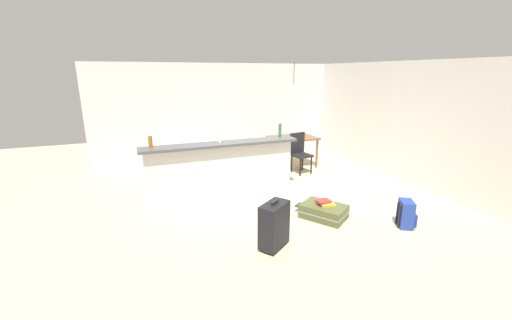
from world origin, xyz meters
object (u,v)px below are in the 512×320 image
(bottle_amber, at_px, (150,142))
(book_stack, at_px, (325,203))
(dining_chair_near_partition, at_px, (300,151))
(dining_table, at_px, (293,141))
(bottle_clear, at_px, (220,135))
(suitcase_flat_olive, at_px, (323,211))
(pendant_lamp, at_px, (294,87))
(suitcase_upright_black, at_px, (274,225))
(backpack_blue, at_px, (406,214))
(bottle_green, at_px, (280,130))

(bottle_amber, relative_size, book_stack, 0.72)
(dining_chair_near_partition, bearing_deg, dining_table, 79.79)
(bottle_clear, height_order, suitcase_flat_olive, bottle_clear)
(pendant_lamp, bearing_deg, suitcase_upright_black, -121.07)
(suitcase_flat_olive, relative_size, suitcase_upright_black, 1.31)
(suitcase_upright_black, distance_m, backpack_blue, 2.12)
(bottle_green, xyz_separation_m, backpack_blue, (0.97, -2.43, -0.94))
(bottle_clear, bearing_deg, bottle_green, 4.91)
(bottle_green, height_order, pendant_lamp, pendant_lamp)
(dining_table, height_order, book_stack, dining_table)
(backpack_blue, bearing_deg, suitcase_flat_olive, 143.93)
(bottle_clear, relative_size, backpack_blue, 0.70)
(bottle_green, xyz_separation_m, pendant_lamp, (0.87, 1.10, 0.79))
(suitcase_upright_black, xyz_separation_m, book_stack, (1.14, 0.51, -0.07))
(dining_chair_near_partition, distance_m, backpack_blue, 3.01)
(book_stack, bearing_deg, bottle_amber, 145.53)
(suitcase_flat_olive, xyz_separation_m, backpack_blue, (0.99, -0.72, 0.09))
(bottle_clear, height_order, dining_table, bottle_clear)
(bottle_clear, bearing_deg, backpack_blue, -45.97)
(backpack_blue, xyz_separation_m, book_stack, (-0.96, 0.71, 0.05))
(bottle_amber, bearing_deg, pendant_lamp, 18.19)
(bottle_clear, xyz_separation_m, dining_table, (2.16, 1.19, -0.51))
(bottle_amber, xyz_separation_m, book_stack, (2.49, -1.71, -0.86))
(suitcase_flat_olive, distance_m, book_stack, 0.15)
(bottle_green, xyz_separation_m, dining_table, (0.88, 1.08, -0.50))
(bottle_amber, distance_m, dining_chair_near_partition, 3.38)
(dining_chair_near_partition, bearing_deg, backpack_blue, -86.59)
(dining_chair_near_partition, bearing_deg, book_stack, -109.09)
(bottle_clear, distance_m, book_stack, 2.24)
(bottle_clear, relative_size, dining_chair_near_partition, 0.32)
(book_stack, bearing_deg, pendant_lamp, 72.91)
(dining_table, relative_size, dining_chair_near_partition, 1.18)
(bottle_clear, xyz_separation_m, dining_chair_near_partition, (2.07, 0.67, -0.64))
(suitcase_flat_olive, bearing_deg, bottle_clear, 128.11)
(pendant_lamp, xyz_separation_m, suitcase_upright_black, (-2.01, -3.33, -1.61))
(suitcase_flat_olive, height_order, book_stack, book_stack)
(suitcase_upright_black, bearing_deg, bottle_amber, 121.31)
(dining_table, xyz_separation_m, pendant_lamp, (-0.01, 0.02, 1.29))
(bottle_green, xyz_separation_m, suitcase_flat_olive, (-0.02, -1.71, -1.03))
(dining_table, relative_size, book_stack, 3.93)
(book_stack, bearing_deg, dining_chair_near_partition, 70.91)
(dining_table, bearing_deg, dining_chair_near_partition, -100.21)
(bottle_clear, distance_m, dining_table, 2.52)
(pendant_lamp, height_order, book_stack, pendant_lamp)
(pendant_lamp, relative_size, suitcase_upright_black, 1.01)
(bottle_green, xyz_separation_m, dining_chair_near_partition, (0.79, 0.56, -0.63))
(bottle_clear, distance_m, dining_chair_near_partition, 2.26)
(bottle_clear, height_order, backpack_blue, bottle_clear)
(bottle_green, relative_size, suitcase_flat_olive, 0.31)
(bottle_amber, distance_m, suitcase_flat_olive, 3.17)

